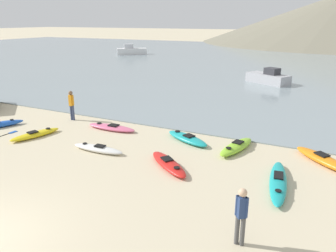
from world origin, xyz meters
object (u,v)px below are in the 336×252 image
(kayak_on_sand_4, at_px, (236,147))
(person_near_waterline, at_px, (71,104))
(moored_boat_1, at_px, (268,78))
(kayak_on_sand_7, at_px, (111,127))
(kayak_on_sand_8, at_px, (278,182))
(moored_boat_2, at_px, (131,51))
(kayak_on_sand_5, at_px, (324,160))
(kayak_on_sand_1, at_px, (168,164))
(person_near_foreground, at_px, (241,213))
(kayak_on_sand_0, at_px, (187,138))
(kayak_on_sand_2, at_px, (98,149))
(kayak_on_sand_6, at_px, (35,134))

(kayak_on_sand_4, relative_size, person_near_waterline, 1.60)
(moored_boat_1, bearing_deg, kayak_on_sand_7, -106.65)
(kayak_on_sand_8, height_order, moored_boat_2, moored_boat_2)
(kayak_on_sand_5, bearing_deg, kayak_on_sand_1, -151.05)
(kayak_on_sand_1, xyz_separation_m, person_near_foreground, (3.81, -3.48, 0.81))
(kayak_on_sand_1, distance_m, moored_boat_2, 45.05)
(kayak_on_sand_1, distance_m, moored_boat_1, 20.38)
(kayak_on_sand_0, bearing_deg, kayak_on_sand_1, -81.11)
(kayak_on_sand_2, xyz_separation_m, person_near_foreground, (7.42, -3.55, 0.82))
(kayak_on_sand_1, relative_size, kayak_on_sand_8, 0.72)
(kayak_on_sand_8, xyz_separation_m, person_near_foreground, (-0.43, -3.83, 0.80))
(kayak_on_sand_2, height_order, kayak_on_sand_5, kayak_on_sand_5)
(kayak_on_sand_1, height_order, kayak_on_sand_2, kayak_on_sand_1)
(kayak_on_sand_7, bearing_deg, kayak_on_sand_6, -136.61)
(moored_boat_2, bearing_deg, kayak_on_sand_8, -51.32)
(moored_boat_2, bearing_deg, kayak_on_sand_0, -54.02)
(person_near_waterline, bearing_deg, kayak_on_sand_8, -13.82)
(kayak_on_sand_5, distance_m, person_near_waterline, 13.72)
(person_near_foreground, bearing_deg, kayak_on_sand_5, 74.31)
(kayak_on_sand_0, xyz_separation_m, kayak_on_sand_6, (-7.22, -2.84, -0.02))
(person_near_waterline, height_order, moored_boat_2, moored_boat_2)
(kayak_on_sand_1, relative_size, kayak_on_sand_2, 0.99)
(kayak_on_sand_5, relative_size, moored_boat_2, 0.55)
(moored_boat_1, xyz_separation_m, moored_boat_2, (-25.65, 16.89, 0.09))
(kayak_on_sand_6, height_order, kayak_on_sand_8, kayak_on_sand_8)
(kayak_on_sand_5, bearing_deg, person_near_foreground, -105.69)
(kayak_on_sand_7, relative_size, person_near_waterline, 1.65)
(kayak_on_sand_4, distance_m, moored_boat_1, 17.45)
(moored_boat_2, bearing_deg, moored_boat_1, -33.37)
(kayak_on_sand_0, distance_m, kayak_on_sand_1, 3.11)
(kayak_on_sand_5, xyz_separation_m, person_near_foreground, (-1.86, -6.62, 0.78))
(moored_boat_2, bearing_deg, person_near_foreground, -54.45)
(person_near_waterline, bearing_deg, kayak_on_sand_1, -22.78)
(kayak_on_sand_0, xyz_separation_m, kayak_on_sand_4, (2.48, -0.06, 0.01))
(kayak_on_sand_2, height_order, kayak_on_sand_6, kayak_on_sand_2)
(person_near_foreground, bearing_deg, kayak_on_sand_2, 154.45)
(kayak_on_sand_8, bearing_deg, kayak_on_sand_7, 164.42)
(kayak_on_sand_5, bearing_deg, kayak_on_sand_0, -179.38)
(kayak_on_sand_1, distance_m, kayak_on_sand_5, 6.48)
(moored_boat_2, bearing_deg, kayak_on_sand_1, -55.82)
(kayak_on_sand_4, height_order, kayak_on_sand_8, kayak_on_sand_4)
(kayak_on_sand_1, distance_m, kayak_on_sand_8, 4.26)
(kayak_on_sand_2, bearing_deg, kayak_on_sand_1, -1.04)
(kayak_on_sand_5, distance_m, kayak_on_sand_8, 3.13)
(kayak_on_sand_1, relative_size, moored_boat_2, 0.52)
(kayak_on_sand_2, xyz_separation_m, kayak_on_sand_4, (5.61, 2.94, 0.03))
(kayak_on_sand_1, xyz_separation_m, kayak_on_sand_6, (-7.70, 0.23, -0.01))
(kayak_on_sand_8, xyz_separation_m, person_near_waterline, (-12.27, 3.02, 0.86))
(kayak_on_sand_6, distance_m, moored_boat_1, 21.69)
(kayak_on_sand_0, height_order, kayak_on_sand_4, kayak_on_sand_4)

